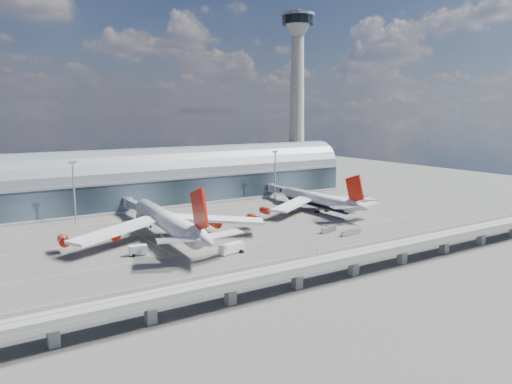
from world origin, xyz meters
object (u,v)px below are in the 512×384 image
service_truck_3 (350,209)px  cargo_train_1 (351,233)px  airliner_left (169,222)px  cargo_train_2 (329,229)px  control_tower (297,101)px  cargo_train_0 (318,254)px  service_truck_1 (138,250)px  floodlight_mast_right (275,174)px  airliner_right (319,200)px  floodlight_mast_left (74,191)px  service_truck_4 (205,225)px  service_truck_5 (144,217)px  service_truck_2 (232,248)px

service_truck_3 → cargo_train_1: bearing=-126.5°
airliner_left → cargo_train_2: 60.22m
control_tower → cargo_train_0: size_ratio=18.07×
control_tower → service_truck_1: 163.27m
floodlight_mast_right → cargo_train_1: size_ratio=2.54×
airliner_right → cargo_train_1: bearing=-113.2°
floodlight_mast_left → cargo_train_0: (53.21, -90.83, -12.67)m
service_truck_3 → cargo_train_2: bearing=-138.4°
service_truck_1 → service_truck_4: size_ratio=1.08×
floodlight_mast_left → cargo_train_1: (81.61, -75.74, -12.76)m
control_tower → service_truck_5: 125.90m
service_truck_3 → cargo_train_2: size_ratio=0.77×
cargo_train_1 → cargo_train_2: cargo_train_2 is taller
cargo_train_1 → service_truck_3: bearing=-37.4°
service_truck_1 → cargo_train_0: bearing=-115.1°
floodlight_mast_right → service_truck_1: 111.48m
control_tower → floodlight_mast_left: bearing=-168.3°
airliner_left → service_truck_3: (89.38, 2.72, -5.15)m
service_truck_2 → service_truck_4: 36.58m
cargo_train_2 → cargo_train_1: bearing=-135.6°
service_truck_4 → floodlight_mast_left: bearing=126.6°
floodlight_mast_left → service_truck_3: (110.73, -44.14, -12.02)m
control_tower → floodlight_mast_left: (-135.00, -28.00, -38.00)m
service_truck_5 → airliner_left: bearing=-154.3°
service_truck_5 → cargo_train_2: service_truck_5 is taller
service_truck_1 → service_truck_2: (26.17, -14.62, 0.10)m
service_truck_5 → control_tower: bearing=-38.9°
airliner_left → service_truck_4: airliner_left is taller
control_tower → service_truck_2: bearing=-135.7°
service_truck_1 → service_truck_5: 52.90m
service_truck_1 → cargo_train_1: 77.95m
service_truck_1 → service_truck_5: bearing=-12.9°
cargo_train_0 → cargo_train_1: 32.17m
service_truck_3 → service_truck_5: service_truck_3 is taller
control_tower → floodlight_mast_right: (-35.00, -28.00, -38.00)m
airliner_left → airliner_right: 79.68m
airliner_right → cargo_train_1: size_ratio=6.24×
floodlight_mast_left → cargo_train_2: (77.53, -67.76, -12.63)m
airliner_left → airliner_right: (78.81, 11.62, -1.56)m
airliner_right → service_truck_4: 59.96m
floodlight_mast_left → service_truck_2: (31.83, -72.81, -11.90)m
floodlight_mast_left → service_truck_3: bearing=-21.7°
service_truck_4 → service_truck_5: service_truck_4 is taller
control_tower → airliner_right: control_tower is taller
control_tower → service_truck_4: bearing=-145.4°
service_truck_5 → service_truck_4: bearing=-120.1°
floodlight_mast_left → service_truck_4: (40.35, -37.23, -12.14)m
airliner_right → service_truck_3: 14.27m
service_truck_4 → cargo_train_1: service_truck_4 is taller
airliner_left → floodlight_mast_right: bearing=35.0°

